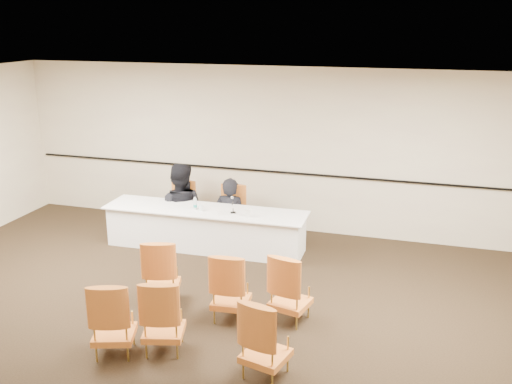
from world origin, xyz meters
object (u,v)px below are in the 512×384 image
aud_chair_back_right (266,337)px  panelist_main (230,222)px  coffee_cup (248,213)px  drinking_glass (201,208)px  aud_chair_front_mid (231,286)px  aud_chair_back_left (113,317)px  aud_chair_back_mid (163,314)px  panelist_main_chair (230,213)px  aud_chair_front_left (162,271)px  panelist_second_chair (180,209)px  water_bottle (195,203)px  aud_chair_front_right (291,287)px  panel_table (205,229)px  panelist_second (180,213)px  microphone (233,206)px

aud_chair_back_right → panelist_main: bearing=128.1°
aud_chair_back_right → coffee_cup: bearing=124.5°
drinking_glass → aud_chair_front_mid: (1.25, -2.07, -0.27)m
aud_chair_back_left → aud_chair_back_mid: size_ratio=1.00×
drinking_glass → aud_chair_back_left: size_ratio=0.11×
panelist_main_chair → aud_chair_back_left: same height
aud_chair_front_left → drinking_glass: bearing=78.9°
panelist_second_chair → aud_chair_back_right: size_ratio=1.00×
water_bottle → aud_chair_front_right: bearing=-42.5°
panel_table → aud_chair_front_mid: size_ratio=3.67×
aud_chair_front_left → aud_chair_back_left: 1.32m
aud_chair_front_right → aud_chair_back_mid: (-1.26, -1.11, 0.00)m
panelist_second_chair → aud_chair_back_left: same height
drinking_glass → coffee_cup: (0.85, -0.07, 0.02)m
panel_table → panelist_second_chair: 0.88m
aud_chair_front_mid → panelist_second: bearing=120.7°
microphone → aud_chair_front_mid: bearing=-97.0°
aud_chair_front_left → microphone: bearing=62.7°
aud_chair_front_left → panelist_second: bearing=92.0°
panelist_second → coffee_cup: 1.70m
panelist_second_chair → panelist_second: bearing=0.0°
aud_chair_back_left → coffee_cup: bearing=60.4°
panel_table → aud_chair_back_left: bearing=-88.1°
aud_chair_back_right → aud_chair_front_left: bearing=159.6°
aud_chair_front_left → aud_chair_back_right: 2.21m
panel_table → aud_chair_front_left: size_ratio=3.67×
aud_chair_front_left → panelist_main_chair: bearing=70.9°
panelist_second_chair → aud_chair_front_mid: 3.30m
microphone → aud_chair_back_right: (1.47, -3.19, -0.35)m
aud_chair_back_mid → panelist_main: bearing=81.7°
panel_table → drinking_glass: 0.41m
panelist_main → aud_chair_back_right: (1.73, -3.78, 0.16)m
microphone → aud_chair_front_right: size_ratio=0.27×
panelist_second → aud_chair_front_mid: bearing=116.8°
panelist_second → panelist_second_chair: panelist_second is taller
panel_table → aud_chair_front_mid: aud_chair_front_mid is taller
panelist_second → aud_chair_front_right: bearing=128.1°
panelist_second_chair → aud_chair_back_mid: size_ratio=1.00×
coffee_cup → aud_chair_back_right: aud_chair_back_right is taller
aud_chair_back_right → aud_chair_back_left: bearing=-163.7°
panel_table → water_bottle: 0.48m
panelist_main_chair → aud_chair_back_mid: size_ratio=1.00×
aud_chair_back_left → aud_chair_front_left: bearing=72.7°
panel_table → aud_chair_front_right: 2.80m
panel_table → panelist_main_chair: bearing=62.4°
panelist_second_chair → drinking_glass: 0.94m
panelist_main → aud_chair_back_right: 4.16m
water_bottle → aud_chair_front_mid: bearing=-57.2°
aud_chair_front_mid → aud_chair_back_right: (0.78, -1.08, 0.00)m
microphone → panelist_main_chair: bearing=88.7°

